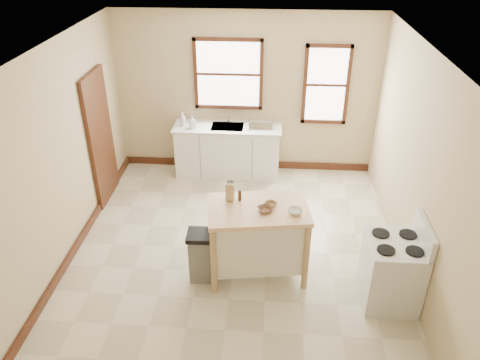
% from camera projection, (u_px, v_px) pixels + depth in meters
% --- Properties ---
extents(floor, '(5.00, 5.00, 0.00)m').
position_uv_depth(floor, '(235.00, 249.00, 6.58)').
color(floor, beige).
rests_on(floor, ground).
extents(ceiling, '(5.00, 5.00, 0.00)m').
position_uv_depth(ceiling, '(234.00, 50.00, 5.18)').
color(ceiling, white).
rests_on(ceiling, ground).
extents(wall_back, '(4.50, 0.04, 2.80)m').
position_uv_depth(wall_back, '(246.00, 94.00, 8.04)').
color(wall_back, tan).
rests_on(wall_back, ground).
extents(wall_left, '(0.04, 5.00, 2.80)m').
position_uv_depth(wall_left, '(60.00, 156.00, 6.02)').
color(wall_left, tan).
rests_on(wall_left, ground).
extents(wall_right, '(0.04, 5.00, 2.80)m').
position_uv_depth(wall_right, '(417.00, 167.00, 5.74)').
color(wall_right, tan).
rests_on(wall_right, ground).
extents(window_main, '(1.17, 0.06, 1.22)m').
position_uv_depth(window_main, '(228.00, 74.00, 7.87)').
color(window_main, '#35140E').
rests_on(window_main, wall_back).
extents(window_side, '(0.77, 0.06, 1.37)m').
position_uv_depth(window_side, '(326.00, 85.00, 7.84)').
color(window_side, '#35140E').
rests_on(window_side, wall_back).
extents(door_left, '(0.06, 0.90, 2.10)m').
position_uv_depth(door_left, '(101.00, 138.00, 7.31)').
color(door_left, '#35140E').
rests_on(door_left, ground).
extents(baseboard_back, '(4.50, 0.04, 0.12)m').
position_uv_depth(baseboard_back, '(245.00, 164.00, 8.68)').
color(baseboard_back, '#35140E').
rests_on(baseboard_back, ground).
extents(baseboard_left, '(0.04, 5.00, 0.12)m').
position_uv_depth(baseboard_left, '(80.00, 239.00, 6.68)').
color(baseboard_left, '#35140E').
rests_on(baseboard_left, ground).
extents(sink_counter, '(1.86, 0.62, 0.92)m').
position_uv_depth(sink_counter, '(228.00, 150.00, 8.27)').
color(sink_counter, silver).
rests_on(sink_counter, ground).
extents(faucet, '(0.03, 0.03, 0.22)m').
position_uv_depth(faucet, '(228.00, 116.00, 8.14)').
color(faucet, silver).
rests_on(faucet, sink_counter).
extents(soap_bottle_a, '(0.10, 0.10, 0.23)m').
position_uv_depth(soap_bottle_a, '(183.00, 119.00, 8.02)').
color(soap_bottle_a, '#B2B2B2').
rests_on(soap_bottle_a, sink_counter).
extents(soap_bottle_b, '(0.12, 0.12, 0.20)m').
position_uv_depth(soap_bottle_b, '(192.00, 122.00, 7.94)').
color(soap_bottle_b, '#B2B2B2').
rests_on(soap_bottle_b, sink_counter).
extents(dish_rack, '(0.51, 0.44, 0.11)m').
position_uv_depth(dish_rack, '(261.00, 124.00, 7.99)').
color(dish_rack, silver).
rests_on(dish_rack, sink_counter).
extents(kitchen_island, '(1.33, 0.95, 1.00)m').
position_uv_depth(kitchen_island, '(257.00, 241.00, 5.93)').
color(kitchen_island, '#DCB881').
rests_on(kitchen_island, ground).
extents(knife_block, '(0.11, 0.11, 0.20)m').
position_uv_depth(knife_block, '(230.00, 192.00, 5.80)').
color(knife_block, tan).
rests_on(knife_block, kitchen_island).
extents(pepper_grinder, '(0.05, 0.05, 0.15)m').
position_uv_depth(pepper_grinder, '(240.00, 195.00, 5.79)').
color(pepper_grinder, '#422211').
rests_on(pepper_grinder, kitchen_island).
extents(bowl_a, '(0.25, 0.25, 0.05)m').
position_uv_depth(bowl_a, '(265.00, 209.00, 5.61)').
color(bowl_a, brown).
rests_on(bowl_a, kitchen_island).
extents(bowl_b, '(0.20, 0.20, 0.04)m').
position_uv_depth(bowl_b, '(271.00, 204.00, 5.72)').
color(bowl_b, brown).
rests_on(bowl_b, kitchen_island).
extents(bowl_c, '(0.18, 0.18, 0.05)m').
position_uv_depth(bowl_c, '(295.00, 211.00, 5.56)').
color(bowl_c, silver).
rests_on(bowl_c, kitchen_island).
extents(trash_bin, '(0.37, 0.31, 0.70)m').
position_uv_depth(trash_bin, '(203.00, 256.00, 5.90)').
color(trash_bin, '#5E5E5C').
rests_on(trash_bin, ground).
extents(gas_stove, '(0.69, 0.69, 1.12)m').
position_uv_depth(gas_stove, '(393.00, 263.00, 5.47)').
color(gas_stove, silver).
rests_on(gas_stove, ground).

